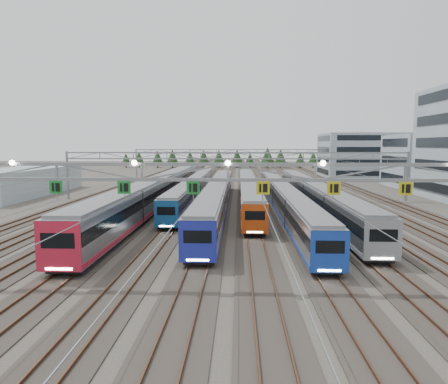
{
  "coord_description": "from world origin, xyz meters",
  "views": [
    {
      "loc": [
        0.71,
        -25.59,
        9.02
      ],
      "look_at": [
        -1.06,
        21.34,
        3.5
      ],
      "focal_mm": 32.0,
      "sensor_mm": 36.0,
      "label": 1
    }
  ],
  "objects_px": {
    "train_e": "(282,196)",
    "depot_bldg_mid": "(427,161)",
    "train_f": "(313,194)",
    "gantry_mid": "(235,161)",
    "train_a": "(160,190)",
    "depot_bldg_north": "(362,155)",
    "train_c": "(218,195)",
    "west_shed": "(23,182)",
    "gantry_near": "(227,176)",
    "gantry_far": "(236,155)",
    "train_b": "(198,184)",
    "train_d": "(248,189)"
  },
  "relations": [
    {
      "from": "train_e",
      "to": "depot_bldg_mid",
      "type": "distance_m",
      "value": 46.59
    },
    {
      "from": "train_f",
      "to": "gantry_mid",
      "type": "distance_m",
      "value": 14.92
    },
    {
      "from": "train_a",
      "to": "depot_bldg_north",
      "type": "bearing_deg",
      "value": 49.69
    },
    {
      "from": "gantry_mid",
      "to": "depot_bldg_north",
      "type": "distance_m",
      "value": 60.88
    },
    {
      "from": "train_c",
      "to": "west_shed",
      "type": "bearing_deg",
      "value": 156.12
    },
    {
      "from": "depot_bldg_mid",
      "to": "depot_bldg_north",
      "type": "relative_size",
      "value": 0.73
    },
    {
      "from": "train_a",
      "to": "west_shed",
      "type": "height_order",
      "value": "west_shed"
    },
    {
      "from": "west_shed",
      "to": "gantry_near",
      "type": "bearing_deg",
      "value": -49.68
    },
    {
      "from": "depot_bldg_mid",
      "to": "gantry_far",
      "type": "bearing_deg",
      "value": 149.79
    },
    {
      "from": "gantry_near",
      "to": "gantry_mid",
      "type": "xyz_separation_m",
      "value": [
        0.05,
        40.12,
        -0.7
      ]
    },
    {
      "from": "train_a",
      "to": "gantry_far",
      "type": "relative_size",
      "value": 1.22
    },
    {
      "from": "train_b",
      "to": "train_d",
      "type": "height_order",
      "value": "train_d"
    },
    {
      "from": "gantry_far",
      "to": "depot_bldg_north",
      "type": "bearing_deg",
      "value": 6.97
    },
    {
      "from": "train_b",
      "to": "train_f",
      "type": "relative_size",
      "value": 1.16
    },
    {
      "from": "train_b",
      "to": "train_c",
      "type": "xyz_separation_m",
      "value": [
        4.5,
        -17.48,
        0.15
      ]
    },
    {
      "from": "train_f",
      "to": "depot_bldg_north",
      "type": "bearing_deg",
      "value": 67.25
    },
    {
      "from": "west_shed",
      "to": "gantry_mid",
      "type": "bearing_deg",
      "value": -8.19
    },
    {
      "from": "train_d",
      "to": "train_e",
      "type": "height_order",
      "value": "train_d"
    },
    {
      "from": "train_a",
      "to": "gantry_mid",
      "type": "bearing_deg",
      "value": 27.72
    },
    {
      "from": "gantry_near",
      "to": "west_shed",
      "type": "height_order",
      "value": "gantry_near"
    },
    {
      "from": "depot_bldg_mid",
      "to": "train_d",
      "type": "bearing_deg",
      "value": -149.22
    },
    {
      "from": "gantry_mid",
      "to": "depot_bldg_north",
      "type": "height_order",
      "value": "depot_bldg_north"
    },
    {
      "from": "train_a",
      "to": "gantry_far",
      "type": "height_order",
      "value": "gantry_far"
    },
    {
      "from": "train_e",
      "to": "gantry_far",
      "type": "bearing_deg",
      "value": 96.95
    },
    {
      "from": "train_e",
      "to": "depot_bldg_north",
      "type": "xyz_separation_m",
      "value": [
        28.88,
        59.72,
        4.22
      ]
    },
    {
      "from": "gantry_far",
      "to": "west_shed",
      "type": "xyz_separation_m",
      "value": [
        -38.83,
        -39.41,
        -3.97
      ]
    },
    {
      "from": "train_a",
      "to": "west_shed",
      "type": "xyz_separation_m",
      "value": [
        -27.58,
        11.5,
        0.13
      ]
    },
    {
      "from": "train_d",
      "to": "gantry_mid",
      "type": "distance_m",
      "value": 5.24
    },
    {
      "from": "train_f",
      "to": "gantry_mid",
      "type": "height_order",
      "value": "gantry_mid"
    },
    {
      "from": "train_c",
      "to": "depot_bldg_mid",
      "type": "height_order",
      "value": "depot_bldg_mid"
    },
    {
      "from": "gantry_near",
      "to": "train_b",
      "type": "bearing_deg",
      "value": 98.12
    },
    {
      "from": "gantry_mid",
      "to": "depot_bldg_mid",
      "type": "xyz_separation_m",
      "value": [
        40.76,
        21.27,
        -0.76
      ]
    },
    {
      "from": "gantry_mid",
      "to": "train_c",
      "type": "bearing_deg",
      "value": -101.98
    },
    {
      "from": "gantry_near",
      "to": "depot_bldg_mid",
      "type": "bearing_deg",
      "value": 56.39
    },
    {
      "from": "train_e",
      "to": "gantry_mid",
      "type": "height_order",
      "value": "gantry_mid"
    },
    {
      "from": "gantry_mid",
      "to": "depot_bldg_mid",
      "type": "relative_size",
      "value": 3.52
    },
    {
      "from": "train_a",
      "to": "train_e",
      "type": "relative_size",
      "value": 1.17
    },
    {
      "from": "train_a",
      "to": "depot_bldg_north",
      "type": "distance_m",
      "value": 72.58
    },
    {
      "from": "train_c",
      "to": "gantry_far",
      "type": "xyz_separation_m",
      "value": [
        2.25,
        55.61,
        4.32
      ]
    },
    {
      "from": "gantry_far",
      "to": "train_a",
      "type": "bearing_deg",
      "value": -102.46
    },
    {
      "from": "train_b",
      "to": "train_e",
      "type": "bearing_deg",
      "value": -51.92
    },
    {
      "from": "train_d",
      "to": "gantry_mid",
      "type": "xyz_separation_m",
      "value": [
        -2.25,
        1.66,
        4.43
      ]
    },
    {
      "from": "gantry_mid",
      "to": "depot_bldg_north",
      "type": "xyz_separation_m",
      "value": [
        35.63,
        49.36,
        -0.22
      ]
    },
    {
      "from": "train_c",
      "to": "west_shed",
      "type": "relative_size",
      "value": 1.81
    },
    {
      "from": "train_b",
      "to": "gantry_near",
      "type": "height_order",
      "value": "gantry_near"
    },
    {
      "from": "train_c",
      "to": "gantry_far",
      "type": "distance_m",
      "value": 55.82
    },
    {
      "from": "train_c",
      "to": "train_d",
      "type": "height_order",
      "value": "train_c"
    },
    {
      "from": "train_e",
      "to": "gantry_far",
      "type": "relative_size",
      "value": 1.04
    },
    {
      "from": "train_c",
      "to": "gantry_far",
      "type": "height_order",
      "value": "gantry_far"
    },
    {
      "from": "train_f",
      "to": "gantry_far",
      "type": "distance_m",
      "value": 55.12
    }
  ]
}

